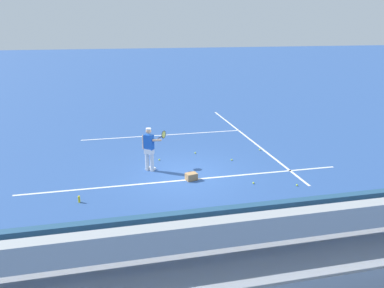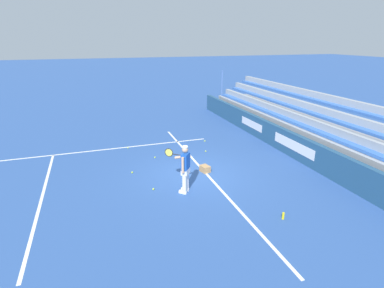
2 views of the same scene
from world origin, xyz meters
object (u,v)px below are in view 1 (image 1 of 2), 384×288
(tennis_ball_midcourt, at_px, (232,160))
(tennis_ball_toward_net, at_px, (254,183))
(ball_box_cardboard, at_px, (191,177))
(tennis_ball_far_right, at_px, (195,153))
(water_bottle, at_px, (79,199))
(tennis_ball_stray_back, at_px, (297,185))
(tennis_ball_near_player, at_px, (195,172))
(tennis_player, at_px, (150,149))
(tennis_ball_by_box, at_px, (260,150))
(tennis_ball_on_baseline, at_px, (159,160))

(tennis_ball_midcourt, distance_m, tennis_ball_toward_net, 2.47)
(ball_box_cardboard, distance_m, tennis_ball_far_right, 2.94)
(ball_box_cardboard, bearing_deg, water_bottle, -165.84)
(tennis_ball_far_right, relative_size, tennis_ball_toward_net, 1.00)
(tennis_ball_far_right, relative_size, water_bottle, 0.30)
(tennis_ball_toward_net, height_order, water_bottle, water_bottle)
(tennis_ball_stray_back, relative_size, water_bottle, 0.30)
(ball_box_cardboard, distance_m, tennis_ball_midcourt, 2.66)
(tennis_ball_near_player, bearing_deg, tennis_ball_far_right, 76.51)
(ball_box_cardboard, height_order, tennis_ball_stray_back, ball_box_cardboard)
(tennis_player, bearing_deg, tennis_ball_far_right, 35.36)
(tennis_ball_by_box, height_order, tennis_ball_near_player, same)
(tennis_ball_by_box, xyz_separation_m, tennis_ball_on_baseline, (-4.64, -0.30, 0.00))
(tennis_ball_toward_net, bearing_deg, tennis_ball_far_right, 109.32)
(ball_box_cardboard, relative_size, tennis_ball_far_right, 6.06)
(ball_box_cardboard, relative_size, tennis_ball_near_player, 6.06)
(tennis_ball_far_right, bearing_deg, water_bottle, -141.13)
(tennis_ball_toward_net, bearing_deg, tennis_ball_by_box, 64.14)
(tennis_ball_midcourt, height_order, tennis_ball_near_player, same)
(tennis_ball_stray_back, distance_m, tennis_ball_near_player, 3.81)
(ball_box_cardboard, distance_m, tennis_ball_near_player, 0.68)
(tennis_ball_on_baseline, bearing_deg, tennis_ball_near_player, -56.08)
(tennis_ball_far_right, distance_m, tennis_ball_toward_net, 3.89)
(tennis_ball_by_box, relative_size, tennis_ball_on_baseline, 1.00)
(ball_box_cardboard, height_order, tennis_ball_toward_net, ball_box_cardboard)
(tennis_player, bearing_deg, tennis_ball_near_player, -22.28)
(tennis_ball_stray_back, distance_m, tennis_ball_toward_net, 1.52)
(tennis_ball_near_player, bearing_deg, ball_box_cardboard, -114.70)
(tennis_player, xyz_separation_m, tennis_ball_stray_back, (4.90, -2.65, -0.86))
(tennis_ball_midcourt, relative_size, tennis_ball_toward_net, 1.00)
(tennis_ball_stray_back, relative_size, tennis_ball_toward_net, 1.00)
(tennis_ball_midcourt, height_order, tennis_ball_stray_back, same)
(ball_box_cardboard, distance_m, tennis_ball_stray_back, 3.79)
(tennis_ball_on_baseline, xyz_separation_m, water_bottle, (-3.06, -3.30, 0.08))
(tennis_player, xyz_separation_m, tennis_ball_near_player, (1.64, -0.67, -0.86))
(water_bottle, bearing_deg, tennis_ball_far_right, 38.87)
(tennis_ball_by_box, xyz_separation_m, tennis_ball_stray_back, (-0.24, -3.98, 0.00))
(tennis_ball_stray_back, relative_size, tennis_ball_far_right, 1.00)
(tennis_ball_by_box, bearing_deg, ball_box_cardboard, -145.34)
(tennis_ball_midcourt, distance_m, tennis_ball_stray_back, 3.30)
(tennis_ball_far_right, bearing_deg, tennis_ball_by_box, -4.10)
(water_bottle, bearing_deg, tennis_ball_midcourt, 23.38)
(tennis_ball_on_baseline, bearing_deg, tennis_player, -115.86)
(ball_box_cardboard, xyz_separation_m, tennis_ball_on_baseline, (-0.86, 2.31, -0.10))
(tennis_ball_midcourt, xyz_separation_m, tennis_ball_on_baseline, (-2.97, 0.69, 0.00))
(tennis_ball_by_box, distance_m, tennis_ball_far_right, 2.97)
(ball_box_cardboard, bearing_deg, tennis_player, 136.72)
(tennis_ball_midcourt, bearing_deg, tennis_ball_toward_net, -90.23)
(tennis_player, bearing_deg, tennis_ball_by_box, 14.51)
(tennis_ball_by_box, relative_size, tennis_ball_midcourt, 1.00)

